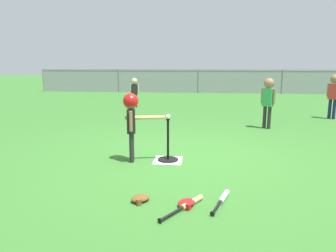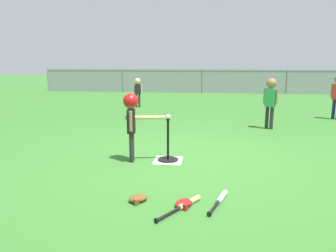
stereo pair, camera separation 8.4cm
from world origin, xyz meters
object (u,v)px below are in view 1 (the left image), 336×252
object	(u,v)px
batting_tee	(168,154)
fielder_deep_center	(268,96)
fielder_near_left	(334,91)
glove_by_plate	(140,198)
batter_child	(132,113)
baseball_on_tee	(168,117)
spare_bat_wood	(188,204)
glove_near_bats	(187,203)
fielder_near_right	(135,89)
spare_bat_silver	(222,199)

from	to	relation	value
batting_tee	fielder_deep_center	distance (m)	3.40
fielder_near_left	glove_by_plate	bearing A→B (deg)	-126.19
batter_child	glove_by_plate	world-z (taller)	batter_child
batting_tee	baseball_on_tee	size ratio (longest dim) A/B	8.89
batter_child	spare_bat_wood	world-z (taller)	batter_child
batting_tee	spare_bat_wood	bearing A→B (deg)	-76.60
batting_tee	glove_near_bats	bearing A→B (deg)	-76.91
fielder_near_right	glove_by_plate	world-z (taller)	fielder_near_right
batter_child	spare_bat_silver	size ratio (longest dim) A/B	1.78
fielder_near_right	spare_bat_silver	xyz separation A→B (m)	(2.50, -7.20, -0.60)
batting_tee	spare_bat_silver	bearing A→B (deg)	-61.98
fielder_near_left	spare_bat_wood	bearing A→B (deg)	-122.18
fielder_near_right	glove_by_plate	distance (m)	7.50
spare_bat_silver	glove_by_plate	distance (m)	0.91
fielder_near_right	glove_near_bats	xyz separation A→B (m)	(2.11, -7.36, -0.60)
batting_tee	fielder_near_left	bearing A→B (deg)	46.05
glove_by_plate	spare_bat_wood	bearing A→B (deg)	-9.17
batting_tee	fielder_near_left	size ratio (longest dim) A/B	0.55
batter_child	spare_bat_wood	bearing A→B (deg)	-58.49
batter_child	fielder_near_right	world-z (taller)	batter_child
baseball_on_tee	spare_bat_silver	world-z (taller)	baseball_on_tee
baseball_on_tee	spare_bat_wood	xyz separation A→B (m)	(0.38, -1.60, -0.67)
fielder_deep_center	glove_by_plate	xyz separation A→B (m)	(-2.15, -4.18, -0.71)
baseball_on_tee	spare_bat_wood	bearing A→B (deg)	-76.60
fielder_near_left	fielder_near_right	bearing A→B (deg)	164.14
fielder_near_left	batter_child	bearing A→B (deg)	-136.92
spare_bat_silver	fielder_near_left	bearing A→B (deg)	59.77
fielder_near_right	glove_near_bats	world-z (taller)	fielder_near_right
fielder_near_right	fielder_deep_center	bearing A→B (deg)	-39.70
glove_by_plate	baseball_on_tee	bearing A→B (deg)	84.52
batter_child	fielder_deep_center	world-z (taller)	fielder_deep_center
baseball_on_tee	fielder_near_right	size ratio (longest dim) A/B	0.08
baseball_on_tee	fielder_deep_center	world-z (taller)	fielder_deep_center
batting_tee	spare_bat_silver	world-z (taller)	batting_tee
fielder_deep_center	glove_near_bats	world-z (taller)	fielder_deep_center
batter_child	fielder_near_right	bearing A→B (deg)	101.57
spare_bat_wood	batter_child	bearing A→B (deg)	121.51
fielder_near_left	fielder_deep_center	bearing A→B (deg)	-143.34
fielder_near_right	glove_near_bats	distance (m)	7.68
baseball_on_tee	fielder_near_right	xyz separation A→B (m)	(-1.74, 5.78, -0.06)
batter_child	glove_near_bats	size ratio (longest dim) A/B	3.89
fielder_near_left	fielder_deep_center	size ratio (longest dim) A/B	1.02
fielder_near_right	baseball_on_tee	bearing A→B (deg)	-73.21
baseball_on_tee	glove_by_plate	world-z (taller)	baseball_on_tee
batter_child	fielder_deep_center	distance (m)	3.76
fielder_near_left	spare_bat_wood	size ratio (longest dim) A/B	1.90
batter_child	glove_by_plate	xyz separation A→B (m)	(0.40, -1.42, -0.72)
batting_tee	spare_bat_silver	distance (m)	1.61
fielder_near_right	spare_bat_silver	distance (m)	7.65
batter_child	fielder_near_left	world-z (taller)	fielder_near_left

